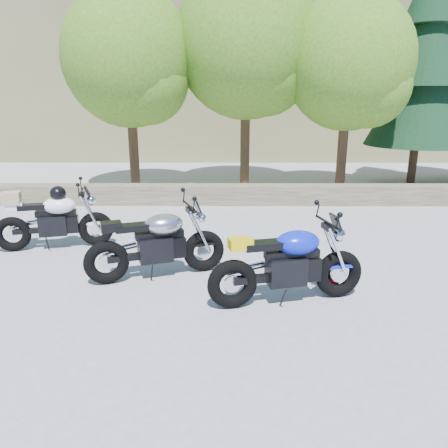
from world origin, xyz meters
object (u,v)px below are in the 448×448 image
at_px(silver_bike, 157,244).
at_px(backpack, 331,276).
at_px(white_bike, 53,218).
at_px(blue_bike, 289,265).

xyz_separation_m(silver_bike, backpack, (2.63, -0.32, -0.38)).
height_order(silver_bike, backpack, silver_bike).
bearing_deg(silver_bike, white_bike, 127.71).
relative_size(white_bike, backpack, 6.46).
relative_size(silver_bike, white_bike, 1.02).
bearing_deg(blue_bike, white_bike, 137.97).
xyz_separation_m(silver_bike, blue_bike, (1.91, -0.86, 0.00)).
height_order(silver_bike, white_bike, white_bike).
bearing_deg(backpack, white_bike, 179.10).
bearing_deg(backpack, blue_bike, -124.42).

